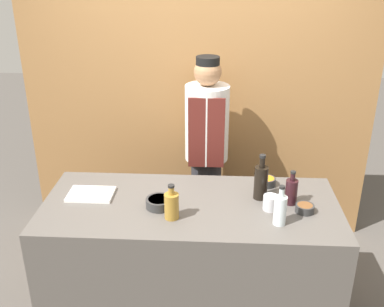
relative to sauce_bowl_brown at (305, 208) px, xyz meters
The scene contains 12 objects.
cabinet_wall 1.48m from the sauce_bowl_brown, 119.25° to the left, with size 2.94×0.18×2.40m.
counter 0.86m from the sauce_bowl_brown, behind, with size 1.90×0.82×0.91m.
sauce_bowl_brown is the anchor object (origin of this frame).
sauce_bowl_purple 0.91m from the sauce_bowl_brown, behind, with size 0.17×0.17×0.06m.
sauce_bowl_orange 0.40m from the sauce_bowl_brown, 120.34° to the left, with size 0.13×0.13×0.05m.
cutting_board 1.38m from the sauce_bowl_brown, behind, with size 0.30×0.20×0.02m.
bottle_clear 0.24m from the sauce_bowl_brown, 140.66° to the right, with size 0.08×0.08×0.25m.
bottle_vinegar 0.82m from the sauce_bowl_brown, behind, with size 0.09×0.09×0.22m.
bottle_soy 0.32m from the sauce_bowl_brown, 148.18° to the left, with size 0.09×0.09×0.31m.
bottle_wine 0.14m from the sauce_bowl_brown, 125.55° to the left, with size 0.08×0.08×0.23m.
cup_steel 0.21m from the sauce_bowl_brown, behind, with size 0.10×0.10×0.09m.
chef_center 1.08m from the sauce_bowl_brown, 125.81° to the left, with size 0.34×0.34×1.69m.
Camera 1 is at (0.15, -2.49, 2.37)m, focal length 42.00 mm.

